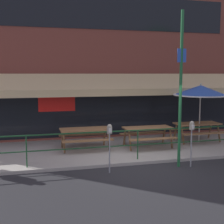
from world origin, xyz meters
name	(u,v)px	position (x,y,z in m)	size (l,w,h in m)	color
ground_plane	(141,165)	(0.00, 0.00, 0.00)	(120.00, 120.00, 0.00)	#232326
patio_deck	(123,149)	(0.00, 2.00, 0.05)	(15.00, 4.00, 0.10)	#9E998E
restaurant_building	(108,51)	(0.00, 4.22, 3.81)	(15.00, 1.60, 7.68)	brown
patio_railing	(138,138)	(0.00, 0.30, 0.80)	(13.84, 0.04, 0.97)	#194723
picnic_table_left	(85,133)	(-1.40, 2.07, 0.71)	(1.80, 1.42, 0.76)	brown
picnic_table_centre	(148,131)	(0.91, 1.76, 0.71)	(1.80, 1.42, 0.76)	brown
picnic_table_right	(197,127)	(3.21, 2.21, 0.71)	(1.80, 1.42, 0.76)	brown
patio_umbrella_right	(201,91)	(3.21, 2.04, 2.18)	(2.14, 2.14, 2.38)	#B7B2A8
parking_meter_near	(109,134)	(-1.14, -0.52, 1.15)	(0.15, 0.16, 1.42)	gray
parking_meter_far	(192,130)	(1.42, -0.56, 1.15)	(0.15, 0.16, 1.42)	gray
street_sign_pole	(181,88)	(1.07, -0.45, 2.40)	(0.28, 0.09, 4.69)	#1E6033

